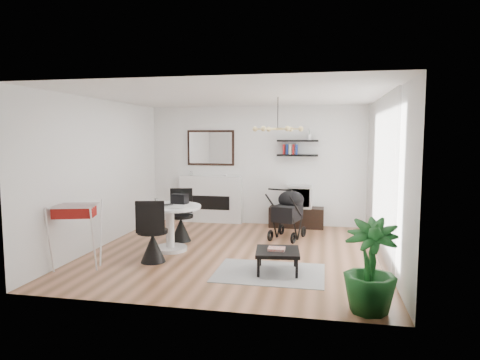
% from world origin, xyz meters
% --- Properties ---
extents(floor, '(5.00, 5.00, 0.00)m').
position_xyz_m(floor, '(0.00, 0.00, 0.00)').
color(floor, brown).
rests_on(floor, ground).
extents(ceiling, '(5.00, 5.00, 0.00)m').
position_xyz_m(ceiling, '(0.00, 0.00, 2.70)').
color(ceiling, white).
rests_on(ceiling, wall_back).
extents(wall_back, '(5.00, 0.00, 5.00)m').
position_xyz_m(wall_back, '(0.00, 2.50, 1.35)').
color(wall_back, white).
rests_on(wall_back, floor).
extents(wall_left, '(0.00, 5.00, 5.00)m').
position_xyz_m(wall_left, '(-2.50, 0.00, 1.35)').
color(wall_left, white).
rests_on(wall_left, floor).
extents(wall_right, '(0.00, 5.00, 5.00)m').
position_xyz_m(wall_right, '(2.50, 0.00, 1.35)').
color(wall_right, white).
rests_on(wall_right, floor).
extents(sheer_curtain, '(0.04, 3.60, 2.60)m').
position_xyz_m(sheer_curtain, '(2.40, 0.20, 1.35)').
color(sheer_curtain, white).
rests_on(sheer_curtain, wall_right).
extents(fireplace, '(1.50, 0.17, 2.16)m').
position_xyz_m(fireplace, '(-1.10, 2.42, 0.69)').
color(fireplace, white).
rests_on(fireplace, floor).
extents(shelf_lower, '(0.90, 0.25, 0.04)m').
position_xyz_m(shelf_lower, '(0.92, 2.37, 1.60)').
color(shelf_lower, black).
rests_on(shelf_lower, wall_back).
extents(shelf_upper, '(0.90, 0.25, 0.04)m').
position_xyz_m(shelf_upper, '(0.92, 2.37, 1.92)').
color(shelf_upper, black).
rests_on(shelf_upper, wall_back).
extents(pendant_lamp, '(0.90, 0.90, 0.10)m').
position_xyz_m(pendant_lamp, '(0.70, 0.30, 2.15)').
color(pendant_lamp, tan).
rests_on(pendant_lamp, ceiling).
extents(tv_console, '(1.20, 0.42, 0.45)m').
position_xyz_m(tv_console, '(0.92, 2.28, 0.22)').
color(tv_console, black).
rests_on(tv_console, floor).
extents(crt_tv, '(0.57, 0.49, 0.49)m').
position_xyz_m(crt_tv, '(0.97, 2.28, 0.70)').
color(crt_tv, silver).
rests_on(crt_tv, tv_console).
extents(dining_table, '(1.10, 1.10, 0.81)m').
position_xyz_m(dining_table, '(-1.15, -0.10, 0.53)').
color(dining_table, white).
rests_on(dining_table, floor).
extents(laptop, '(0.39, 0.36, 0.03)m').
position_xyz_m(laptop, '(-1.22, -0.19, 0.82)').
color(laptop, black).
rests_on(laptop, dining_table).
extents(black_bag, '(0.32, 0.23, 0.17)m').
position_xyz_m(black_bag, '(-1.06, 0.16, 0.89)').
color(black_bag, black).
rests_on(black_bag, dining_table).
extents(newspaper, '(0.38, 0.34, 0.01)m').
position_xyz_m(newspaper, '(-0.93, -0.25, 0.81)').
color(newspaper, silver).
rests_on(newspaper, dining_table).
extents(drinking_glass, '(0.06, 0.06, 0.10)m').
position_xyz_m(drinking_glass, '(-1.47, 0.07, 0.85)').
color(drinking_glass, white).
rests_on(drinking_glass, dining_table).
extents(chair_far, '(0.51, 0.53, 1.00)m').
position_xyz_m(chair_far, '(-1.20, 0.60, 0.32)').
color(chair_far, black).
rests_on(chair_far, floor).
extents(chair_near, '(0.52, 0.54, 1.03)m').
position_xyz_m(chair_near, '(-1.18, -0.84, 0.33)').
color(chair_near, black).
rests_on(chair_near, floor).
extents(drying_rack, '(0.82, 0.79, 1.01)m').
position_xyz_m(drying_rack, '(-2.18, -1.38, 0.53)').
color(drying_rack, white).
rests_on(drying_rack, floor).
extents(stroller, '(0.73, 0.94, 1.06)m').
position_xyz_m(stroller, '(0.83, 1.25, 0.45)').
color(stroller, black).
rests_on(stroller, floor).
extents(rug, '(1.61, 1.16, 0.01)m').
position_xyz_m(rug, '(0.74, -1.01, 0.01)').
color(rug, gray).
rests_on(rug, floor).
extents(coffee_table, '(0.70, 0.70, 0.33)m').
position_xyz_m(coffee_table, '(0.85, -0.95, 0.30)').
color(coffee_table, black).
rests_on(coffee_table, rug).
extents(magazines, '(0.25, 0.20, 0.04)m').
position_xyz_m(magazines, '(0.84, -0.95, 0.36)').
color(magazines, '#B73B2D').
rests_on(magazines, coffee_table).
extents(potted_plant, '(0.67, 0.67, 1.08)m').
position_xyz_m(potted_plant, '(2.05, -2.17, 0.54)').
color(potted_plant, '#164E1C').
rests_on(potted_plant, floor).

